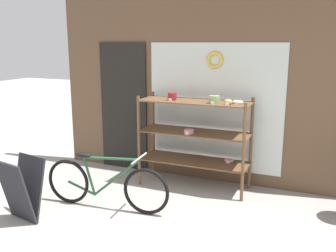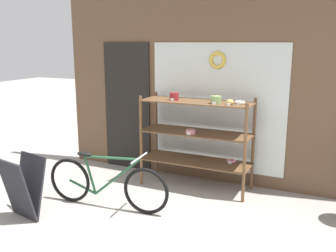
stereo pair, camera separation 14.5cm
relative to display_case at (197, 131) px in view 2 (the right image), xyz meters
name	(u,v)px [view 2 (the right image)]	position (x,y,z in m)	size (l,w,h in m)	color
storefront_facade	(203,64)	(-0.08, 0.42, 0.94)	(4.85, 0.13, 3.69)	brown
display_case	(197,131)	(0.00, 0.00, 0.00)	(1.60, 0.54, 1.40)	brown
bicycle	(106,183)	(-0.81, -1.16, -0.52)	(1.70, 0.46, 0.73)	black
sandwich_board	(23,188)	(-1.55, -1.82, -0.46)	(0.55, 0.46, 0.76)	#232328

